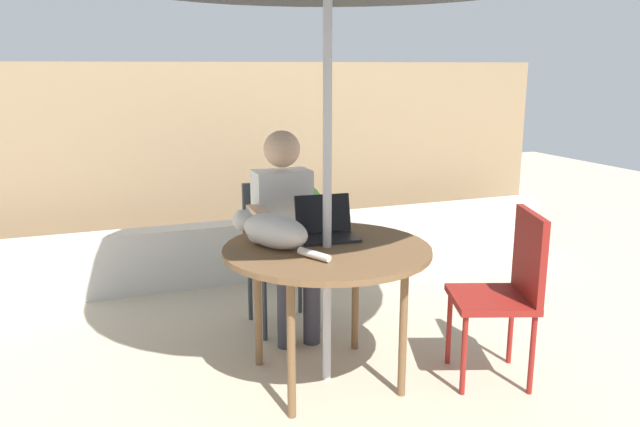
# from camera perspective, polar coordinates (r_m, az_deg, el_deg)

# --- Properties ---
(ground_plane) EXTENTS (14.00, 14.00, 0.00)m
(ground_plane) POSITION_cam_1_polar(r_m,az_deg,el_deg) (3.45, 0.61, -14.63)
(ground_plane) COLOR #BCAD93
(fence_back) EXTENTS (5.91, 0.08, 1.64)m
(fence_back) POSITION_cam_1_polar(r_m,az_deg,el_deg) (5.33, -8.47, 4.50)
(fence_back) COLOR #937756
(fence_back) RESTS_ON ground
(planter_wall_low) EXTENTS (5.32, 0.20, 0.46)m
(planter_wall_low) POSITION_cam_1_polar(r_m,az_deg,el_deg) (4.89, -6.73, -3.33)
(planter_wall_low) COLOR beige
(planter_wall_low) RESTS_ON ground
(patio_table) EXTENTS (1.05, 1.05, 0.72)m
(patio_table) POSITION_cam_1_polar(r_m,az_deg,el_deg) (3.20, 0.64, -4.02)
(patio_table) COLOR brown
(patio_table) RESTS_ON ground
(chair_occupied) EXTENTS (0.40, 0.40, 0.90)m
(chair_occupied) POSITION_cam_1_polar(r_m,az_deg,el_deg) (3.99, -3.75, -2.56)
(chair_occupied) COLOR #33383F
(chair_occupied) RESTS_ON ground
(chair_empty) EXTENTS (0.51, 0.51, 0.90)m
(chair_empty) POSITION_cam_1_polar(r_m,az_deg,el_deg) (3.39, 16.63, -5.98)
(chair_empty) COLOR maroon
(chair_empty) RESTS_ON ground
(person_seated) EXTENTS (0.48, 0.48, 1.24)m
(person_seated) POSITION_cam_1_polar(r_m,az_deg,el_deg) (3.80, -3.08, -0.71)
(person_seated) COLOR white
(person_seated) RESTS_ON ground
(laptop) EXTENTS (0.32, 0.28, 0.21)m
(laptop) POSITION_cam_1_polar(r_m,az_deg,el_deg) (3.35, 0.49, -1.06)
(laptop) COLOR black
(laptop) RESTS_ON patio_table
(cat) EXTENTS (0.36, 0.60, 0.17)m
(cat) POSITION_cam_1_polar(r_m,az_deg,el_deg) (3.17, -4.40, -1.55)
(cat) COLOR silver
(cat) RESTS_ON patio_table
(potted_plant_near_fence) EXTENTS (0.39, 0.39, 0.76)m
(potted_plant_near_fence) POSITION_cam_1_polar(r_m,az_deg,el_deg) (4.85, -1.93, -0.90)
(potted_plant_near_fence) COLOR #9E5138
(potted_plant_near_fence) RESTS_ON ground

